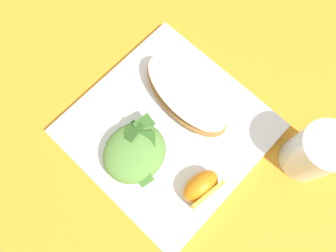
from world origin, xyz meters
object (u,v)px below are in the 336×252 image
object	(u,v)px
white_plate	(168,129)
drinking_clear_cup	(314,152)
orange_wedge_front	(201,187)
cheesy_pizza_bread	(186,95)
green_salad_pile	(135,152)

from	to	relation	value
white_plate	drinking_clear_cup	world-z (taller)	drinking_clear_cup
white_plate	drinking_clear_cup	size ratio (longest dim) A/B	2.84
white_plate	orange_wedge_front	world-z (taller)	orange_wedge_front
cheesy_pizza_bread	green_salad_pile	size ratio (longest dim) A/B	1.66
orange_wedge_front	cheesy_pizza_bread	bearing A→B (deg)	51.33
cheesy_pizza_bread	orange_wedge_front	world-z (taller)	orange_wedge_front
green_salad_pile	drinking_clear_cup	xyz separation A→B (m)	(0.18, -0.19, 0.01)
green_salad_pile	orange_wedge_front	world-z (taller)	green_salad_pile
orange_wedge_front	white_plate	bearing A→B (deg)	70.37
green_salad_pile	drinking_clear_cup	bearing A→B (deg)	-47.08
green_salad_pile	cheesy_pizza_bread	bearing A→B (deg)	3.55
white_plate	orange_wedge_front	size ratio (longest dim) A/B	4.34
orange_wedge_front	drinking_clear_cup	distance (m)	0.17
white_plate	green_salad_pile	distance (m)	0.07
white_plate	drinking_clear_cup	distance (m)	0.22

